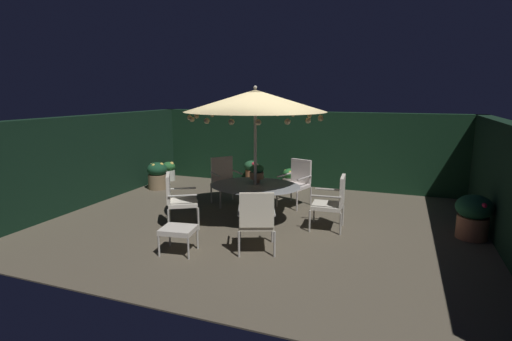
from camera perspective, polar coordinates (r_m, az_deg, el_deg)
The scene contains 17 objects.
ground_plane at distance 7.74m, azimuth 1.07°, elevation -7.49°, with size 8.61×6.86×0.02m, color brown.
hedge_backdrop_rear at distance 10.58m, azimuth 7.02°, elevation 3.18°, with size 8.61×0.30×2.00m, color black.
hedge_backdrop_left at distance 9.66m, azimuth -22.85°, elevation 1.58°, with size 0.30×6.86×2.00m, color black.
patio_dining_table at distance 7.53m, azimuth -0.10°, elevation -2.87°, with size 1.77×1.48×0.74m.
patio_umbrella at distance 7.30m, azimuth -0.11°, elevation 10.18°, with size 2.66×2.66×2.62m.
centerpiece_planter at distance 7.64m, azimuth 0.09°, elevation -0.20°, with size 0.28×0.28×0.39m.
patio_chair_north at distance 6.11m, azimuth 0.08°, elevation -7.03°, with size 0.76×0.79×1.02m.
patio_chair_northeast at distance 7.27m, azimuth 11.28°, elevation -4.24°, with size 0.62×0.60×1.01m.
patio_chair_east at distance 8.73m, azimuth 6.03°, elevation -1.43°, with size 0.71×0.75×1.02m.
patio_chair_southeast at distance 8.84m, azimuth -4.63°, elevation -0.97°, with size 0.79×0.79×1.05m.
patio_chair_south at distance 7.42m, azimuth -11.51°, elevation -3.85°, with size 0.78×0.78×1.01m.
ottoman_footrest at distance 6.28m, azimuth -11.35°, elevation -8.67°, with size 0.57×0.51×0.42m.
potted_plant_back_center at distance 10.76m, azimuth -0.68°, elevation -0.02°, with size 0.41×0.41×0.65m.
potted_plant_back_right at distance 10.14m, azimuth 5.01°, elevation -1.23°, with size 0.39×0.39×0.56m.
potted_plant_left_near at distance 10.50m, azimuth -14.26°, elevation -0.65°, with size 0.52×0.52×0.70m.
potted_plant_left_far at distance 11.45m, azimuth -12.68°, elevation 0.01°, with size 0.38×0.38×0.55m.
potted_plant_right_near at distance 7.71m, azimuth 29.29°, elevation -5.72°, with size 0.60×0.60×0.77m.
Camera 1 is at (2.43, -6.91, 2.49)m, focal length 27.26 mm.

